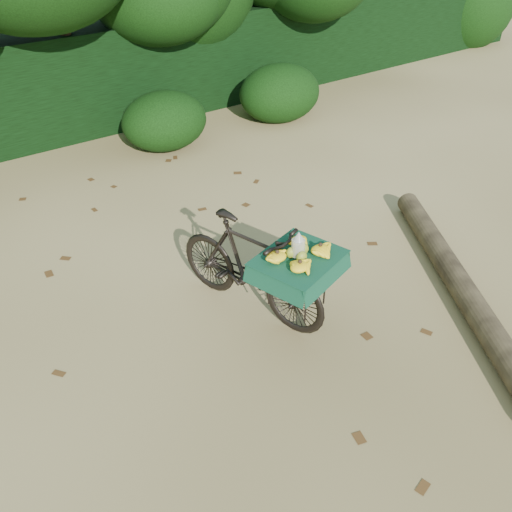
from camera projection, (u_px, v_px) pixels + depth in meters
ground at (230, 310)px, 6.01m from camera, size 80.00×80.00×0.00m
vendor_bicycle at (251, 267)px, 5.69m from camera, size 1.19×2.00×1.15m
fallen_log at (461, 287)px, 6.12m from camera, size 2.25×3.50×0.28m
hedge_backdrop at (35, 84)px, 9.68m from camera, size 26.00×1.80×1.80m
bush_clumps at (110, 137)px, 8.85m from camera, size 8.80×1.70×0.90m
leaf_litter at (200, 280)px, 6.44m from camera, size 7.00×7.30×0.01m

